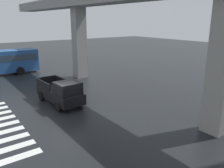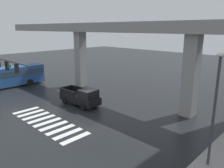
% 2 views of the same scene
% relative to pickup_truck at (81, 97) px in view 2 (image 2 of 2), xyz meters
% --- Properties ---
extents(ground_plane, '(120.00, 120.00, 0.00)m').
position_rel_pickup_truck_xyz_m(ground_plane, '(1.36, -0.21, -0.99)').
color(ground_plane, black).
extents(crosswalk_stripes, '(9.35, 2.80, 0.01)m').
position_rel_pickup_truck_xyz_m(crosswalk_stripes, '(1.36, -5.13, -0.98)').
color(crosswalk_stripes, silver).
rests_on(crosswalk_stripes, ground).
extents(elevated_overpass, '(55.75, 2.42, 9.26)m').
position_rel_pickup_truck_xyz_m(elevated_overpass, '(1.36, 5.65, 7.00)').
color(elevated_overpass, gray).
rests_on(elevated_overpass, ground).
extents(pickup_truck, '(5.19, 2.29, 2.08)m').
position_rel_pickup_truck_xyz_m(pickup_truck, '(0.00, 0.00, 0.00)').
color(pickup_truck, black).
rests_on(pickup_truck, ground).
extents(city_bus, '(3.04, 10.87, 2.99)m').
position_rel_pickup_truck_xyz_m(city_bus, '(-14.23, -2.78, 0.73)').
color(city_bus, '#234C8C').
rests_on(city_bus, ground).
extents(traffic_signal_mast, '(8.69, 0.32, 6.20)m').
position_rel_pickup_truck_xyz_m(traffic_signal_mast, '(-3.77, -6.72, 3.56)').
color(traffic_signal_mast, '#38383D').
rests_on(traffic_signal_mast, ground).
extents(street_lamp_near_corner, '(0.44, 0.70, 7.24)m').
position_rel_pickup_truck_xyz_m(street_lamp_near_corner, '(14.80, -1.50, 3.57)').
color(street_lamp_near_corner, '#38383D').
rests_on(street_lamp_near_corner, ground).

